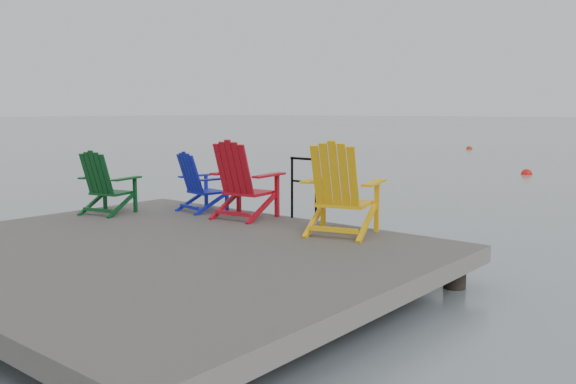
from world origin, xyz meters
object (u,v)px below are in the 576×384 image
Objects in this scene: chair_blue at (200,182)px; chair_red at (243,180)px; chair_yellow at (341,189)px; buoy_a at (527,174)px; buoy_b at (469,149)px; chair_green at (105,183)px; handrail at (304,182)px.

chair_red is at bearing 7.39° from chair_blue.
buoy_a is (-2.27, 13.89, -1.09)m from chair_yellow.
chair_red is 3.32× the size of buoy_b.
buoy_a is (0.45, 13.78, -0.96)m from chair_blue.
chair_yellow is (3.64, 0.97, 0.11)m from chair_green.
chair_blue reaches higher than buoy_a.
chair_blue is 0.78× the size of chair_yellow.
chair_blue is 2.72× the size of buoy_b.
handrail is 2.67× the size of buoy_b.
handrail is 1.75m from chair_blue.
chair_yellow is (1.78, -0.08, 0.02)m from chair_red.
buoy_b is (-7.25, 25.01, -1.07)m from chair_red.
buoy_b is at bearing 98.93° from chair_red.
chair_red is at bearing 160.99° from chair_yellow.
chair_blue is at bearing 34.74° from chair_green.
handrail is at bearing -84.70° from buoy_a.
buoy_b is at bearing 108.05° from handrail.
chair_yellow is (2.73, -0.11, 0.13)m from chair_blue.
handrail is 25.80m from buoy_b.
chair_blue is at bearing -164.44° from handrail.
chair_green is at bearing -78.33° from buoy_b.
buoy_b is (-6.75, 11.21, 0.00)m from buoy_a.
chair_blue is 0.82× the size of chair_red.
chair_blue is 2.73m from chair_yellow.
chair_yellow is at bearing -9.87° from chair_red.
chair_green is 1.42m from chair_blue.
buoy_b is at bearing 113.21° from chair_blue.
chair_yellow reaches higher than buoy_a.
handrail reaches higher than buoy_a.
chair_green is 0.85× the size of chair_red.
buoy_b is at bearing 86.76° from chair_green.
chair_red is 3.16× the size of buoy_a.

